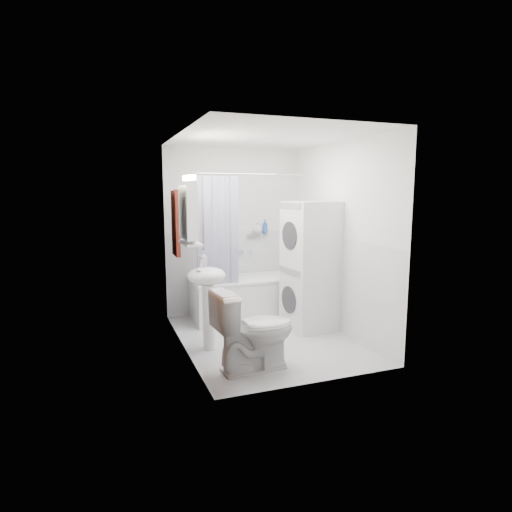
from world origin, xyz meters
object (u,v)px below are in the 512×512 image
object	(u,v)px
washer_dryer	(310,266)
toilet	(254,330)
bathtub	(246,295)
sink	(207,289)

from	to	relation	value
washer_dryer	toilet	distance (m)	1.55
bathtub	toilet	bearing A→B (deg)	-106.17
sink	washer_dryer	bearing A→B (deg)	10.87
sink	toilet	distance (m)	0.82
bathtub	sink	bearing A→B (deg)	-128.37
sink	toilet	xyz separation A→B (m)	(0.30, -0.71, -0.30)
washer_dryer	toilet	bearing A→B (deg)	-143.81
bathtub	sink	xyz separation A→B (m)	(-0.80, -1.01, 0.38)
sink	bathtub	bearing A→B (deg)	51.63
toilet	sink	bearing A→B (deg)	18.65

